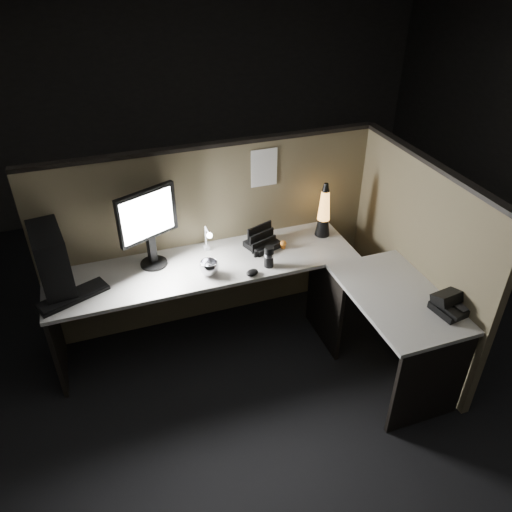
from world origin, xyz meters
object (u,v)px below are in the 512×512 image
object	(u,v)px
monitor	(148,221)
keyboard	(73,297)
desk_phone	(451,303)
pc_tower	(52,260)
lava_lamp	(324,214)

from	to	relation	value
monitor	keyboard	world-z (taller)	monitor
desk_phone	keyboard	bearing A→B (deg)	149.61
pc_tower	desk_phone	xyz separation A→B (m)	(2.41, -1.10, -0.17)
pc_tower	keyboard	xyz separation A→B (m)	(0.09, -0.16, -0.21)
lava_lamp	monitor	bearing A→B (deg)	178.47
lava_lamp	desk_phone	distance (m)	1.21
keyboard	pc_tower	bearing A→B (deg)	96.75
monitor	desk_phone	size ratio (longest dim) A/B	2.25
keyboard	lava_lamp	size ratio (longest dim) A/B	1.04
pc_tower	desk_phone	size ratio (longest dim) A/B	1.70
monitor	keyboard	size ratio (longest dim) A/B	1.27
pc_tower	desk_phone	world-z (taller)	pc_tower
keyboard	monitor	bearing A→B (deg)	-0.91
desk_phone	lava_lamp	bearing A→B (deg)	99.92
pc_tower	keyboard	size ratio (longest dim) A/B	0.96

